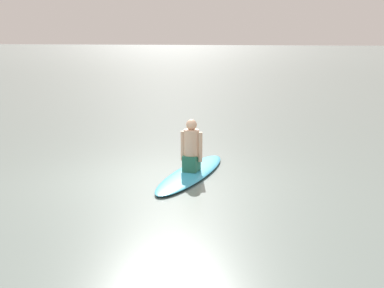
{
  "coord_description": "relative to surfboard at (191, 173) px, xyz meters",
  "views": [
    {
      "loc": [
        -3.75,
        8.54,
        2.59
      ],
      "look_at": [
        -0.64,
        -0.62,
        0.61
      ],
      "focal_mm": 48.17,
      "sensor_mm": 36.0,
      "label": 1
    }
  ],
  "objects": [
    {
      "name": "ground_plane",
      "position": [
        0.65,
        0.57,
        -0.04
      ],
      "size": [
        400.0,
        400.0,
        0.0
      ],
      "primitive_type": "plane",
      "color": "slate"
    },
    {
      "name": "surfboard",
      "position": [
        0.0,
        0.0,
        0.0
      ],
      "size": [
        0.72,
        3.21,
        0.09
      ],
      "primitive_type": "ellipsoid",
      "rotation": [
        0.0,
        0.0,
        1.56
      ],
      "color": "#339EC6",
      "rests_on": "ground"
    },
    {
      "name": "person_paddler",
      "position": [
        0.0,
        0.0,
        0.5
      ],
      "size": [
        0.44,
        0.34,
        1.01
      ],
      "rotation": [
        0.0,
        0.0,
        1.56
      ],
      "color": "#26664C",
      "rests_on": "surfboard"
    }
  ]
}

